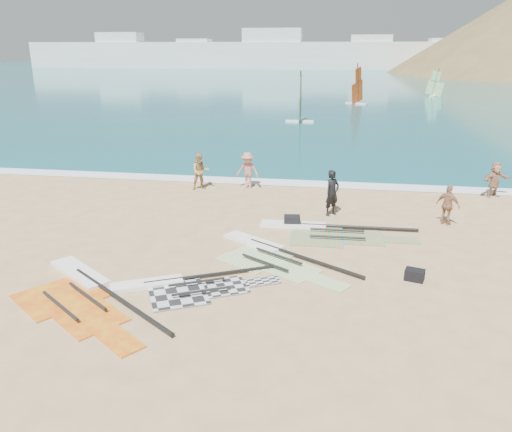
% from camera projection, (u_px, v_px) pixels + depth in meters
% --- Properties ---
extents(ground, '(300.00, 300.00, 0.00)m').
position_uv_depth(ground, '(282.00, 297.00, 14.02)').
color(ground, tan).
rests_on(ground, ground).
extents(sea, '(300.00, 240.00, 0.06)m').
position_uv_depth(sea, '(336.00, 72.00, 137.35)').
color(sea, '#0C5257').
rests_on(sea, ground).
extents(surf_line, '(300.00, 1.20, 0.04)m').
position_uv_depth(surf_line, '(309.00, 184.00, 25.51)').
color(surf_line, white).
rests_on(surf_line, ground).
extents(far_town, '(160.00, 8.00, 12.00)m').
position_uv_depth(far_town, '(286.00, 54.00, 155.11)').
color(far_town, white).
rests_on(far_town, ground).
extents(rig_grey, '(4.97, 3.29, 0.19)m').
position_uv_depth(rig_grey, '(182.00, 286.00, 14.56)').
color(rig_grey, black).
rests_on(rig_grey, ground).
extents(rig_green, '(5.02, 4.30, 0.20)m').
position_uv_depth(rig_green, '(269.00, 254.00, 16.78)').
color(rig_green, '#67AD2A').
rests_on(rig_green, ground).
extents(rig_orange, '(6.03, 2.38, 0.20)m').
position_uv_depth(rig_orange, '(324.00, 231.00, 18.89)').
color(rig_orange, orange).
rests_on(rig_orange, ground).
extents(rig_red, '(5.29, 5.04, 0.20)m').
position_uv_depth(rig_red, '(82.00, 292.00, 14.20)').
color(rig_red, red).
rests_on(rig_red, ground).
extents(gear_bag_near, '(0.67, 0.52, 0.40)m').
position_uv_depth(gear_bag_near, '(292.00, 221.00, 19.58)').
color(gear_bag_near, black).
rests_on(gear_bag_near, ground).
extents(gear_bag_far, '(0.65, 0.54, 0.34)m').
position_uv_depth(gear_bag_far, '(415.00, 275.00, 15.01)').
color(gear_bag_far, black).
rests_on(gear_bag_far, ground).
extents(person_wetsuit, '(0.81, 0.82, 1.91)m').
position_uv_depth(person_wetsuit, '(332.00, 193.00, 20.59)').
color(person_wetsuit, black).
rests_on(person_wetsuit, ground).
extents(beachgoer_left, '(1.09, 1.00, 1.80)m').
position_uv_depth(beachgoer_left, '(200.00, 171.00, 24.37)').
color(beachgoer_left, tan).
rests_on(beachgoer_left, ground).
extents(beachgoer_mid, '(1.26, 0.85, 1.80)m').
position_uv_depth(beachgoer_mid, '(248.00, 171.00, 24.54)').
color(beachgoer_mid, '#B76C5F').
rests_on(beachgoer_mid, ground).
extents(beachgoer_back, '(1.00, 0.87, 1.61)m').
position_uv_depth(beachgoer_back, '(448.00, 205.00, 19.50)').
color(beachgoer_back, '#9C704E').
rests_on(beachgoer_back, ground).
extents(beachgoer_right, '(1.59, 1.15, 1.66)m').
position_uv_depth(beachgoer_right, '(495.00, 179.00, 23.18)').
color(beachgoer_right, '#AC795C').
rests_on(beachgoer_right, ground).
extents(windsurfer_left, '(2.59, 3.16, 4.71)m').
position_uv_depth(windsurfer_left, '(300.00, 108.00, 45.91)').
color(windsurfer_left, white).
rests_on(windsurfer_left, ground).
extents(windsurfer_centre, '(2.74, 2.96, 4.89)m').
position_uv_depth(windsurfer_centre, '(357.00, 93.00, 60.48)').
color(windsurfer_centre, white).
rests_on(windsurfer_centre, ground).
extents(windsurfer_right, '(2.28, 2.14, 3.87)m').
position_uv_depth(windsurfer_right, '(435.00, 88.00, 70.02)').
color(windsurfer_right, white).
rests_on(windsurfer_right, ground).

